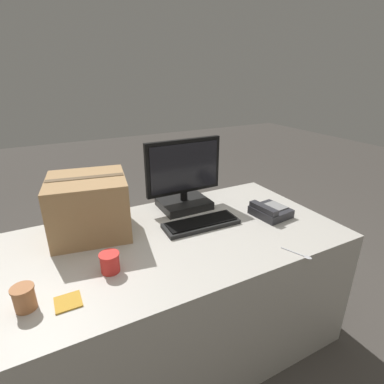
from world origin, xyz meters
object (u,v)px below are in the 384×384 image
cardboard_box (89,206)px  sticky_note_pad (68,302)px  keyboard (201,223)px  paper_cup_right (110,262)px  paper_cup_left (24,298)px  spoon (301,255)px  monitor (184,182)px  desk_phone (270,211)px

cardboard_box → sticky_note_pad: (-0.18, -0.49, -0.15)m
keyboard → cardboard_box: bearing=161.5°
keyboard → paper_cup_right: size_ratio=4.92×
paper_cup_right → cardboard_box: (-0.00, 0.38, 0.11)m
paper_cup_left → cardboard_box: (0.31, 0.45, 0.10)m
sticky_note_pad → cardboard_box: bearing=69.8°
paper_cup_right → sticky_note_pad: bearing=-148.3°
spoon → keyboard: bearing=-172.2°
keyboard → sticky_note_pad: bearing=-156.0°
monitor → cardboard_box: monitor is taller
desk_phone → spoon: (-0.15, -0.38, -0.03)m
monitor → spoon: monitor is taller
keyboard → sticky_note_pad: size_ratio=4.56×
monitor → spoon: size_ratio=3.30×
sticky_note_pad → monitor: bearing=36.2°
monitor → cardboard_box: 0.57m
monitor → sticky_note_pad: (-0.74, -0.54, -0.16)m
keyboard → paper_cup_right: paper_cup_right is taller
desk_phone → sticky_note_pad: desk_phone is taller
sticky_note_pad → paper_cup_left: bearing=163.9°
paper_cup_left → monitor: bearing=29.9°
monitor → paper_cup_left: bearing=-150.1°
keyboard → sticky_note_pad: (-0.72, -0.29, -0.01)m
paper_cup_left → keyboard: bearing=16.2°
monitor → sticky_note_pad: monitor is taller
spoon → sticky_note_pad: (-0.99, 0.18, 0.00)m
paper_cup_left → cardboard_box: 0.56m
paper_cup_left → paper_cup_right: 0.33m
spoon → cardboard_box: bearing=-151.8°
spoon → paper_cup_right: bearing=-132.1°
keyboard → paper_cup_right: 0.56m
monitor → paper_cup_right: size_ratio=5.50×
keyboard → paper_cup_left: (-0.85, -0.25, 0.03)m
keyboard → cardboard_box: size_ratio=0.98×
monitor → sticky_note_pad: size_ratio=5.09×
cardboard_box → desk_phone: bearing=-16.7°
paper_cup_right → cardboard_box: cardboard_box is taller
paper_cup_left → cardboard_box: size_ratio=0.21×
cardboard_box → sticky_note_pad: cardboard_box is taller
paper_cup_left → sticky_note_pad: (0.13, -0.04, -0.04)m
desk_phone → spoon: desk_phone is taller
monitor → paper_cup_left: 1.02m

